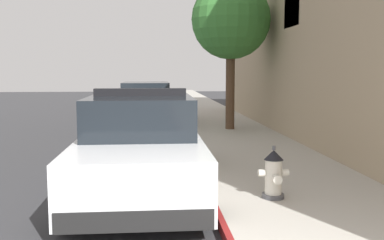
{
  "coord_description": "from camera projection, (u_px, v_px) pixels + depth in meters",
  "views": [
    {
      "loc": [
        -0.85,
        -2.85,
        1.96
      ],
      "look_at": [
        -0.12,
        5.77,
        1.0
      ],
      "focal_mm": 41.31,
      "sensor_mm": 36.0,
      "label": 1
    }
  ],
  "objects": [
    {
      "name": "parked_car_silver_ahead",
      "position": [
        146.0,
        105.0,
        15.97
      ],
      "size": [
        1.94,
        4.84,
        1.56
      ],
      "color": "#B2B5BA",
      "rests_on": "ground"
    },
    {
      "name": "street_tree",
      "position": [
        231.0,
        21.0,
        13.65
      ],
      "size": [
        2.45,
        2.45,
        4.63
      ],
      "color": "brown",
      "rests_on": "sidewalk_pavement"
    },
    {
      "name": "curb_painted_edge",
      "position": [
        183.0,
        136.0,
        13.0
      ],
      "size": [
        0.08,
        60.0,
        0.14
      ],
      "primitive_type": "cube",
      "color": "maroon",
      "rests_on": "ground"
    },
    {
      "name": "ground_plane",
      "position": [
        24.0,
        143.0,
        12.64
      ],
      "size": [
        30.23,
        60.0,
        0.2
      ],
      "primitive_type": "cube",
      "color": "#353538"
    },
    {
      "name": "sidewalk_pavement",
      "position": [
        231.0,
        135.0,
        13.13
      ],
      "size": [
        2.83,
        60.0,
        0.14
      ],
      "primitive_type": "cube",
      "color": "#ADA89E",
      "rests_on": "ground"
    },
    {
      "name": "fire_hydrant",
      "position": [
        274.0,
        174.0,
        6.34
      ],
      "size": [
        0.44,
        0.4,
        0.76
      ],
      "color": "#4C4C51",
      "rests_on": "sidewalk_pavement"
    },
    {
      "name": "police_cruiser",
      "position": [
        141.0,
        146.0,
        7.21
      ],
      "size": [
        1.94,
        4.84,
        1.68
      ],
      "color": "white",
      "rests_on": "ground"
    }
  ]
}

